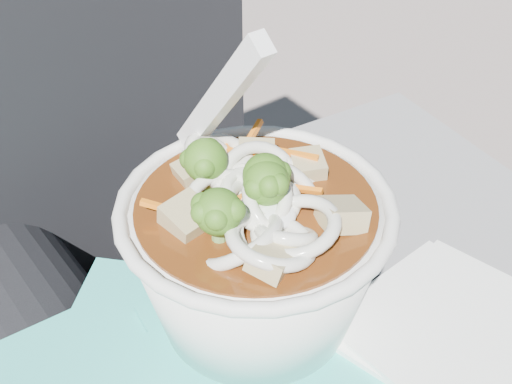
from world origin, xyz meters
TOP-DOWN VIEW (x-y plane):
  - person_body at (0.00, 0.09)m, footprint 0.34×0.94m
  - napkins at (0.12, -0.08)m, footprint 0.16×0.16m
  - udon_bowl at (0.03, 0.02)m, footprint 0.20×0.20m

SIDE VIEW (x-z plane):
  - person_body at x=0.00m, z-range 0.05..1.03m
  - napkins at x=0.12m, z-range 0.60..0.61m
  - udon_bowl at x=0.03m, z-range 0.56..0.76m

